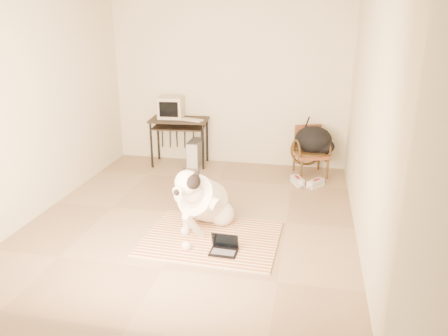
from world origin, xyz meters
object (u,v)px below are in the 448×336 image
(laptop, at_px, (224,247))
(backpack, at_px, (315,141))
(pc_tower, at_px, (195,153))
(rattan_chair, at_px, (310,151))
(computer_desk, at_px, (179,126))
(crt_monitor, at_px, (171,107))
(dog, at_px, (203,201))

(laptop, bearing_deg, backpack, 71.69)
(pc_tower, xyz_separation_m, rattan_chair, (1.94, -0.06, 0.17))
(computer_desk, xyz_separation_m, rattan_chair, (2.21, -0.04, -0.30))
(computer_desk, xyz_separation_m, crt_monitor, (-0.15, 0.08, 0.29))
(backpack, bearing_deg, laptop, -108.31)
(computer_desk, relative_size, rattan_chair, 1.29)
(pc_tower, bearing_deg, crt_monitor, 171.72)
(crt_monitor, bearing_deg, rattan_chair, -2.84)
(dog, relative_size, pc_tower, 2.70)
(computer_desk, bearing_deg, dog, -66.66)
(crt_monitor, distance_m, pc_tower, 0.88)
(backpack, bearing_deg, crt_monitor, 177.49)
(crt_monitor, height_order, backpack, crt_monitor)
(dog, height_order, crt_monitor, crt_monitor)
(rattan_chair, bearing_deg, pc_tower, 178.36)
(crt_monitor, bearing_deg, laptop, -62.50)
(computer_desk, relative_size, backpack, 1.58)
(pc_tower, relative_size, backpack, 0.73)
(computer_desk, distance_m, pc_tower, 0.55)
(laptop, distance_m, computer_desk, 3.19)
(dog, bearing_deg, pc_tower, 107.24)
(rattan_chair, bearing_deg, dog, -118.56)
(pc_tower, bearing_deg, laptop, -69.12)
(laptop, height_order, computer_desk, computer_desk)
(dog, bearing_deg, computer_desk, 113.34)
(dog, xyz_separation_m, backpack, (1.29, 2.26, 0.20))
(computer_desk, bearing_deg, backpack, -0.75)
(computer_desk, distance_m, rattan_chair, 2.23)
(pc_tower, distance_m, backpack, 2.03)
(rattan_chair, bearing_deg, computer_desk, 178.95)
(computer_desk, xyz_separation_m, backpack, (2.28, -0.03, -0.14))
(crt_monitor, relative_size, rattan_chair, 0.56)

